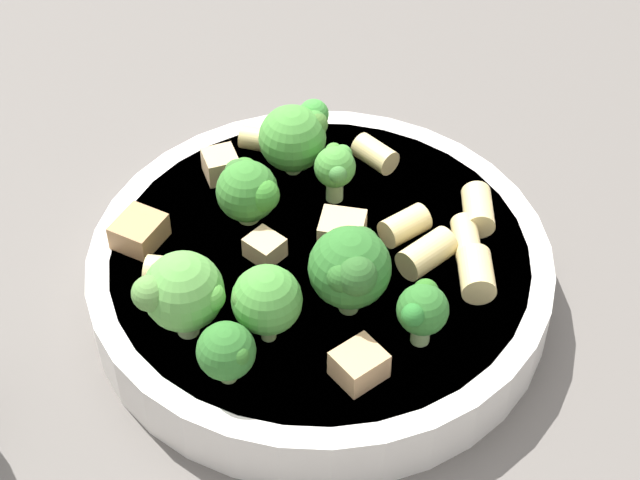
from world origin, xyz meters
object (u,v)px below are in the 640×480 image
at_px(rigatoni_3, 176,275).
at_px(chicken_chunk_4, 342,230).
at_px(broccoli_floret_2, 351,267).
at_px(chicken_chunk_3, 359,365).
at_px(broccoli_floret_1, 336,167).
at_px(broccoli_floret_6, 295,135).
at_px(broccoli_floret_4, 422,310).
at_px(rigatoni_7, 375,154).
at_px(rigatoni_1, 476,274).
at_px(rigatoni_0, 427,253).
at_px(chicken_chunk_2, 265,249).
at_px(rigatoni_5, 467,241).
at_px(broccoli_floret_5, 182,293).
at_px(rigatoni_2, 264,140).
at_px(broccoli_floret_3, 248,190).
at_px(pasta_bowl, 320,272).
at_px(rigatoni_6, 405,226).
at_px(broccoli_floret_0, 266,300).
at_px(rigatoni_4, 478,209).
at_px(chicken_chunk_1, 139,231).
at_px(chicken_chunk_0, 221,165).
at_px(broccoli_floret_7, 227,351).

relative_size(rigatoni_3, chicken_chunk_4, 1.29).
height_order(broccoli_floret_2, chicken_chunk_3, broccoli_floret_2).
bearing_deg(broccoli_floret_1, chicken_chunk_4, -86.97).
bearing_deg(broccoli_floret_6, broccoli_floret_1, -50.52).
relative_size(broccoli_floret_4, broccoli_floret_6, 0.82).
bearing_deg(broccoli_floret_6, rigatoni_7, 2.48).
relative_size(rigatoni_1, rigatoni_7, 1.09).
relative_size(broccoli_floret_2, chicken_chunk_3, 2.23).
height_order(rigatoni_0, chicken_chunk_2, rigatoni_0).
bearing_deg(rigatoni_5, broccoli_floret_5, -160.81).
relative_size(rigatoni_0, chicken_chunk_4, 1.27).
relative_size(broccoli_floret_6, rigatoni_0, 1.43).
xyz_separation_m(rigatoni_7, chicken_chunk_2, (-0.06, -0.07, -0.00)).
relative_size(broccoli_floret_5, rigatoni_2, 1.73).
xyz_separation_m(broccoli_floret_2, broccoli_floret_6, (-0.02, 0.11, -0.01)).
height_order(broccoli_floret_1, broccoli_floret_3, broccoli_floret_3).
xyz_separation_m(broccoli_floret_2, broccoli_floret_5, (-0.08, -0.01, -0.00)).
bearing_deg(pasta_bowl, broccoli_floret_6, 98.91).
height_order(pasta_bowl, rigatoni_6, rigatoni_6).
xyz_separation_m(pasta_bowl, chicken_chunk_2, (-0.03, -0.00, 0.02)).
xyz_separation_m(broccoli_floret_0, rigatoni_4, (0.11, 0.08, -0.02)).
bearing_deg(broccoli_floret_2, chicken_chunk_1, 153.55).
bearing_deg(rigatoni_0, broccoli_floret_3, 156.44).
bearing_deg(rigatoni_2, broccoli_floret_2, -71.92).
bearing_deg(pasta_bowl, chicken_chunk_0, 128.99).
distance_m(rigatoni_2, rigatoni_4, 0.13).
height_order(broccoli_floret_6, broccoli_floret_7, broccoli_floret_6).
bearing_deg(rigatoni_3, pasta_bowl, 15.42).
bearing_deg(rigatoni_6, broccoli_floret_1, 137.43).
xyz_separation_m(broccoli_floret_5, rigatoni_0, (0.12, 0.04, -0.02)).
height_order(broccoli_floret_1, rigatoni_1, broccoli_floret_1).
bearing_deg(chicken_chunk_3, chicken_chunk_0, 114.77).
xyz_separation_m(broccoli_floret_2, rigatoni_6, (0.03, 0.05, -0.02)).
height_order(broccoli_floret_4, chicken_chunk_0, broccoli_floret_4).
height_order(broccoli_floret_4, chicken_chunk_2, broccoli_floret_4).
height_order(rigatoni_7, chicken_chunk_3, same).
xyz_separation_m(rigatoni_2, chicken_chunk_3, (0.04, -0.16, 0.00)).
relative_size(chicken_chunk_2, chicken_chunk_4, 0.76).
bearing_deg(rigatoni_6, rigatoni_0, -67.12).
xyz_separation_m(chicken_chunk_1, chicken_chunk_3, (0.11, -0.09, 0.00)).
relative_size(pasta_bowl, broccoli_floret_2, 4.95).
relative_size(pasta_bowl, chicken_chunk_1, 9.73).
bearing_deg(rigatoni_5, broccoli_floret_4, -117.49).
distance_m(rigatoni_4, chicken_chunk_1, 0.18).
height_order(chicken_chunk_3, chicken_chunk_4, same).
xyz_separation_m(broccoli_floret_0, rigatoni_2, (-0.00, 0.14, -0.02)).
distance_m(rigatoni_0, chicken_chunk_2, 0.08).
relative_size(broccoli_floret_7, rigatoni_4, 1.17).
xyz_separation_m(rigatoni_0, rigatoni_2, (-0.08, 0.10, -0.00)).
xyz_separation_m(broccoli_floret_2, rigatoni_5, (0.06, 0.04, -0.02)).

